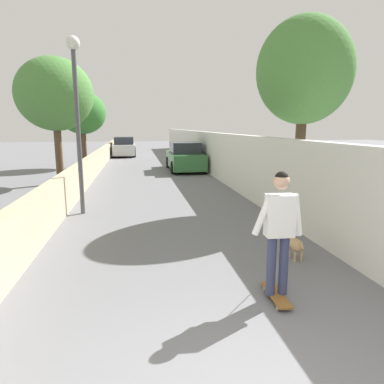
# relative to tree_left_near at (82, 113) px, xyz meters

# --- Properties ---
(ground_plane) EXTENTS (80.00, 80.00, 0.00)m
(ground_plane) POSITION_rel_tree_left_near_xyz_m (-5.00, -3.86, -3.13)
(ground_plane) COLOR slate
(wall_left) EXTENTS (48.00, 0.30, 1.06)m
(wall_left) POSITION_rel_tree_left_near_xyz_m (-7.00, -0.93, -2.60)
(wall_left) COLOR tan
(wall_left) RESTS_ON ground
(fence_right) EXTENTS (48.00, 0.30, 2.09)m
(fence_right) POSITION_rel_tree_left_near_xyz_m (-7.00, -6.79, -2.09)
(fence_right) COLOR silver
(fence_right) RESTS_ON ground
(tree_left_near) EXTENTS (2.69, 2.69, 4.37)m
(tree_left_near) POSITION_rel_tree_left_near_xyz_m (0.00, 0.00, 0.00)
(tree_left_near) COLOR brown
(tree_left_near) RESTS_ON ground
(tree_left_mid) EXTENTS (3.07, 3.07, 5.14)m
(tree_left_mid) POSITION_rel_tree_left_near_xyz_m (-6.00, 0.19, 0.52)
(tree_left_mid) COLOR brown
(tree_left_mid) RESTS_ON ground
(tree_right_distant) EXTENTS (2.72, 2.72, 5.46)m
(tree_right_distant) POSITION_rel_tree_left_near_xyz_m (-11.50, -7.80, 0.79)
(tree_right_distant) COLOR #473523
(tree_right_distant) RESTS_ON ground
(lamp_post) EXTENTS (0.36, 0.36, 4.68)m
(lamp_post) POSITION_rel_tree_left_near_xyz_m (-11.40, -1.48, 0.03)
(lamp_post) COLOR #4C4C51
(lamp_post) RESTS_ON ground
(skateboard) EXTENTS (0.81, 0.24, 0.08)m
(skateboard) POSITION_rel_tree_left_near_xyz_m (-16.91, -4.88, -3.07)
(skateboard) COLOR brown
(skateboard) RESTS_ON ground
(person_skateboarder) EXTENTS (0.24, 0.71, 1.74)m
(person_skateboarder) POSITION_rel_tree_left_near_xyz_m (-16.91, -4.88, -2.03)
(person_skateboarder) COLOR #333859
(person_skateboarder) RESTS_ON skateboard
(dog) EXTENTS (1.73, 1.08, 1.06)m
(dog) POSITION_rel_tree_left_near_xyz_m (-15.49, -5.83, -2.86)
(dog) COLOR tan
(dog) RESTS_ON ground
(car_near) EXTENTS (4.31, 1.80, 1.54)m
(car_near) POSITION_rel_tree_left_near_xyz_m (-2.31, -5.64, -2.42)
(car_near) COLOR #336B38
(car_near) RESTS_ON ground
(car_far) EXTENTS (4.25, 1.80, 1.54)m
(car_far) POSITION_rel_tree_left_near_xyz_m (7.60, -2.08, -2.42)
(car_far) COLOR silver
(car_far) RESTS_ON ground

